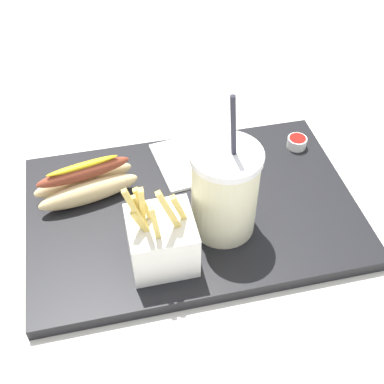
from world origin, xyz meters
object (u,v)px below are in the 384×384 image
Objects in this scene: fries_basket at (161,239)px; ketchup_cup_2 at (297,142)px; hot_dog_1 at (86,183)px; napkin_stack at (195,160)px; ketchup_cup_1 at (236,175)px; soda_cup at (225,191)px.

fries_basket is 4.50× the size of ketchup_cup_2.
fries_basket is at bearing -58.34° from hot_dog_1.
fries_basket is 0.21m from napkin_stack.
hot_dog_1 is 5.10× the size of ketchup_cup_1.
napkin_stack is (-0.05, 0.06, -0.01)m from ketchup_cup_1.
hot_dog_1 reaches higher than ketchup_cup_2.
hot_dog_1 is (-0.09, 0.15, -0.01)m from fries_basket.
napkin_stack is (0.18, 0.04, -0.02)m from hot_dog_1.
fries_basket is 0.19m from ketchup_cup_1.
fries_basket is at bearing -138.36° from ketchup_cup_1.
ketchup_cup_2 is at bearing -0.75° from napkin_stack.
ketchup_cup_1 is at bearing -155.55° from ketchup_cup_2.
napkin_stack is at bearing 64.30° from fries_basket.
fries_basket is 1.20× the size of napkin_stack.
ketchup_cup_2 is (0.17, 0.14, -0.06)m from soda_cup.
napkin_stack is (-0.18, 0.00, -0.01)m from ketchup_cup_2.
ketchup_cup_1 is 0.98× the size of ketchup_cup_2.
ketchup_cup_1 is at bearing -4.80° from hot_dog_1.
ketchup_cup_1 reaches higher than napkin_stack.
napkin_stack is at bearing 132.36° from ketchup_cup_1.
soda_cup reaches higher than ketchup_cup_1.
soda_cup is 6.84× the size of ketchup_cup_2.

